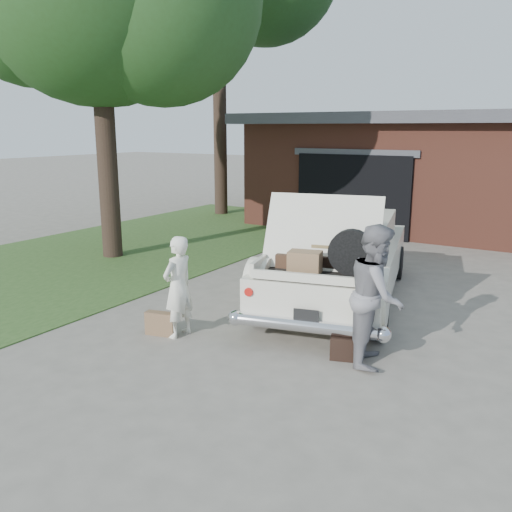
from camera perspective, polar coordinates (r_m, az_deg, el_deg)
The scene contains 8 objects.
ground at distance 7.59m, azimuth -2.41°, elevation -9.00°, with size 90.00×90.00×0.00m, color gray.
grass_strip at distance 13.23m, azimuth -14.95°, elevation 0.32°, with size 6.00×16.00×0.02m, color #2D4C1E.
house at distance 17.57m, azimuth 22.16°, elevation 8.39°, with size 12.80×7.80×3.30m.
sedan at distance 9.28m, azimuth 8.76°, elevation -0.21°, with size 3.04×5.31×1.96m.
woman_left at distance 7.64m, azimuth -8.20°, elevation -3.24°, with size 0.53×0.35×1.44m, color white.
woman_right at distance 6.84m, azimuth 12.57°, elevation -4.02°, with size 0.86×0.67×1.76m, color gray.
suitcase_left at distance 7.88m, azimuth -10.01°, elevation -7.03°, with size 0.44×0.14×0.34m, color brown.
suitcase_right at distance 7.05m, azimuth 9.42°, elevation -9.67°, with size 0.39×0.12×0.30m, color black.
Camera 1 is at (3.96, -5.80, 2.88)m, focal length 38.00 mm.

